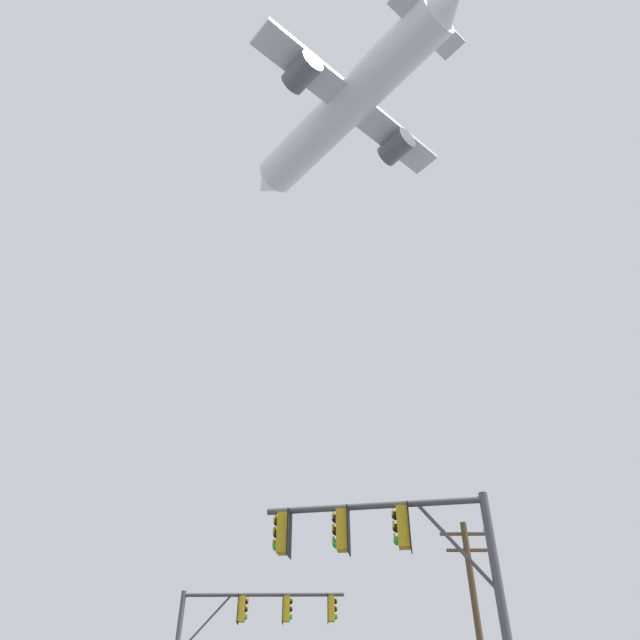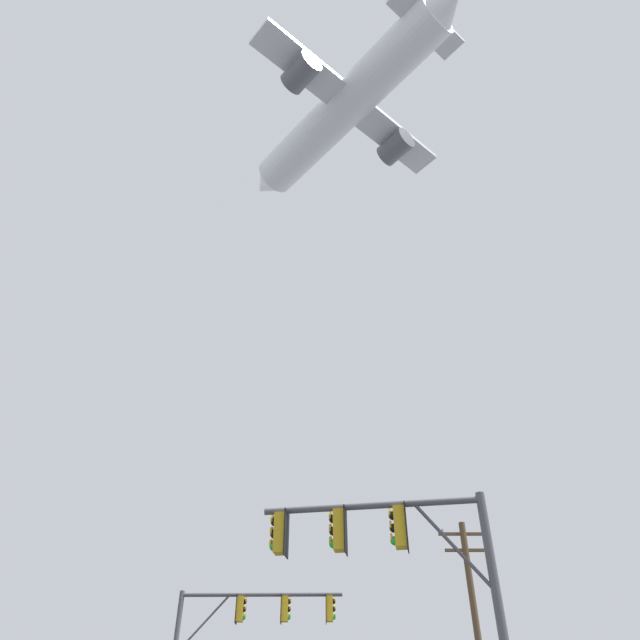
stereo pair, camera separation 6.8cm
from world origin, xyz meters
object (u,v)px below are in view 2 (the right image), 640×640
object	(u,v)px
signal_pole_near	(396,560)
signal_pole_far	(242,631)
airplane	(346,106)
utility_pole	(477,635)

from	to	relation	value
signal_pole_near	signal_pole_far	distance (m)	12.81
airplane	signal_pole_far	bearing A→B (deg)	-145.61
airplane	utility_pole	bearing A→B (deg)	-28.30
airplane	signal_pole_near	bearing A→B (deg)	-91.97
signal_pole_far	signal_pole_near	bearing A→B (deg)	-68.57
signal_pole_far	utility_pole	xyz separation A→B (m)	(9.40, 1.31, 0.08)
utility_pole	airplane	distance (m)	40.53
utility_pole	airplane	world-z (taller)	airplane
signal_pole_near	signal_pole_far	world-z (taller)	signal_pole_far
signal_pole_far	utility_pole	distance (m)	9.49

